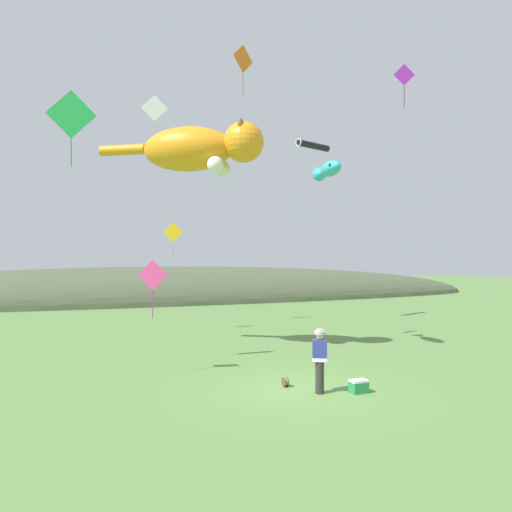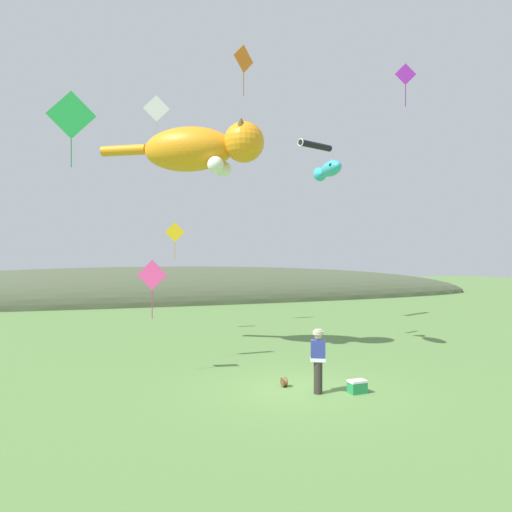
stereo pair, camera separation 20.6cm
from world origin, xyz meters
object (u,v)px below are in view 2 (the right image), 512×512
at_px(kite_giant_cat, 200,149).
at_px(kite_diamond_pink, 152,276).
at_px(kite_diamond_gold, 175,233).
at_px(kite_diamond_green, 71,115).
at_px(kite_spool, 284,382).
at_px(picnic_cooler, 357,387).
at_px(kite_fish_windsock, 329,170).
at_px(kite_diamond_violet, 406,75).
at_px(kite_tube_streamer, 315,145).
at_px(kite_diamond_white, 156,109).
at_px(festival_attendant, 318,359).
at_px(kite_diamond_orange, 244,59).

xyz_separation_m(kite_giant_cat, kite_diamond_pink, (-2.19, -2.84, -4.75)).
relative_size(kite_diamond_gold, kite_diamond_green, 0.77).
xyz_separation_m(kite_giant_cat, kite_diamond_gold, (-0.03, 5.61, -3.00)).
bearing_deg(kite_spool, kite_diamond_gold, 96.63).
relative_size(picnic_cooler, kite_fish_windsock, 0.23).
relative_size(kite_spool, kite_diamond_violet, 0.15).
distance_m(kite_spool, kite_giant_cat, 9.60).
relative_size(kite_tube_streamer, kite_diamond_white, 1.07).
relative_size(kite_tube_streamer, kite_diamond_green, 0.99).
bearing_deg(kite_diamond_gold, kite_diamond_green, -121.28).
height_order(kite_diamond_white, kite_diamond_gold, kite_diamond_white).
distance_m(festival_attendant, kite_diamond_white, 17.10).
xyz_separation_m(kite_spool, kite_diamond_orange, (0.47, 5.42, 11.42)).
distance_m(kite_diamond_violet, kite_diamond_orange, 6.76).
distance_m(kite_giant_cat, kite_diamond_orange, 4.04).
bearing_deg(kite_tube_streamer, kite_giant_cat, -141.15).
relative_size(kite_diamond_white, kite_diamond_green, 0.92).
distance_m(kite_tube_streamer, kite_diamond_pink, 15.31).
bearing_deg(kite_fish_windsock, festival_attendant, -120.07).
relative_size(picnic_cooler, kite_diamond_orange, 0.25).
bearing_deg(kite_diamond_violet, kite_diamond_orange, 169.13).
bearing_deg(kite_spool, festival_attendant, -57.20).
bearing_deg(kite_tube_streamer, kite_diamond_gold, -174.26).
bearing_deg(kite_fish_windsock, kite_diamond_orange, 157.26).
distance_m(kite_spool, kite_fish_windsock, 8.89).
height_order(kite_spool, kite_diamond_pink, kite_diamond_pink).
height_order(festival_attendant, kite_diamond_white, kite_diamond_white).
bearing_deg(kite_diamond_violet, kite_fish_windsock, -179.66).
bearing_deg(kite_diamond_pink, picnic_cooler, -37.49).
distance_m(kite_tube_streamer, kite_diamond_violet, 7.89).
bearing_deg(kite_giant_cat, kite_diamond_violet, -9.18).
bearing_deg(kite_diamond_orange, kite_tube_streamer, 46.18).
xyz_separation_m(festival_attendant, kite_fish_windsock, (2.94, 5.08, 6.21)).
relative_size(kite_spool, kite_diamond_gold, 0.15).
height_order(kite_spool, kite_fish_windsock, kite_fish_windsock).
height_order(festival_attendant, kite_diamond_gold, kite_diamond_gold).
height_order(kite_giant_cat, kite_diamond_pink, kite_giant_cat).
distance_m(kite_diamond_orange, kite_diamond_green, 7.39).
distance_m(kite_diamond_pink, kite_diamond_green, 5.74).
height_order(kite_diamond_gold, kite_diamond_violet, kite_diamond_violet).
distance_m(kite_diamond_pink, kite_diamond_orange, 9.67).
relative_size(kite_spool, kite_diamond_white, 0.12).
bearing_deg(picnic_cooler, kite_diamond_violet, 44.85).
distance_m(kite_diamond_gold, kite_diamond_orange, 8.92).
xyz_separation_m(picnic_cooler, kite_giant_cat, (-2.93, 6.76, 7.73)).
xyz_separation_m(kite_diamond_pink, kite_diamond_green, (-2.43, 0.89, 5.12)).
relative_size(kite_tube_streamer, kite_diamond_violet, 1.35).
xyz_separation_m(kite_diamond_white, kite_diamond_green, (-3.86, -8.85, -3.02)).
bearing_deg(kite_tube_streamer, kite_diamond_orange, -133.82).
height_order(kite_spool, kite_diamond_orange, kite_diamond_orange).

